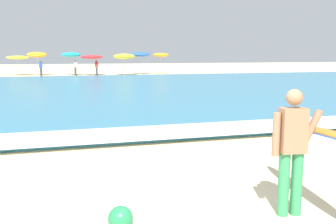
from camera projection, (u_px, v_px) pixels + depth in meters
ground_plane at (185, 213)px, 5.28m from camera, size 160.00×160.00×0.00m
sea at (87, 90)px, 22.52m from camera, size 120.00×28.00×0.14m
surf_foam at (126, 134)px, 9.79m from camera, size 120.00×1.79×0.01m
surfer_with_board at (309, 141)px, 5.10m from camera, size 1.10×2.84×1.73m
beach_umbrella_1 at (18, 57)px, 38.51m from camera, size 2.21×2.22×2.01m
beach_umbrella_2 at (37, 55)px, 38.10m from camera, size 1.96×2.00×2.44m
beach_umbrella_3 at (71, 55)px, 38.31m from camera, size 1.93×1.95×2.36m
beach_umbrella_4 at (92, 57)px, 38.58m from camera, size 2.24×2.25×2.06m
beach_umbrella_5 at (124, 56)px, 38.73m from camera, size 2.22×2.23×2.21m
beach_umbrella_6 at (140, 54)px, 40.19m from camera, size 2.07×2.09×2.42m
beach_umbrella_7 at (161, 55)px, 41.45m from camera, size 1.76×1.77×2.30m
beachgoer_near_row_left at (41, 68)px, 36.56m from camera, size 0.32×0.20×1.58m
beachgoer_near_row_mid at (97, 67)px, 38.43m from camera, size 0.32×0.20×1.58m
beachgoer_near_row_right at (75, 67)px, 38.36m from camera, size 0.32×0.20×1.58m
beach_ball at (121, 219)px, 4.72m from camera, size 0.32×0.32×0.32m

